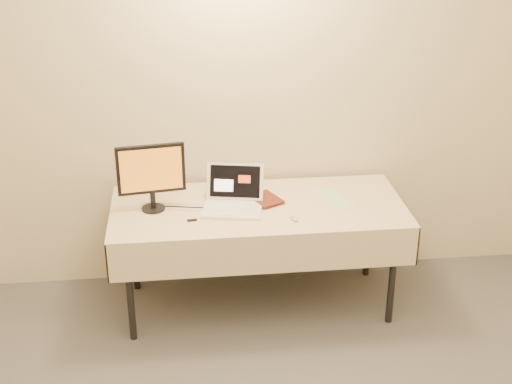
{
  "coord_description": "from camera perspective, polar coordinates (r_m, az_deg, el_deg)",
  "views": [
    {
      "loc": [
        -0.47,
        -1.99,
        2.7
      ],
      "look_at": [
        -0.02,
        1.99,
        0.86
      ],
      "focal_mm": 50.0,
      "sensor_mm": 36.0,
      "label": 1
    }
  ],
  "objects": [
    {
      "name": "back_wall",
      "position": [
        4.71,
        -0.45,
        8.02
      ],
      "size": [
        4.0,
        0.1,
        2.7
      ],
      "primitive_type": "cube",
      "color": "beige",
      "rests_on": "ground"
    },
    {
      "name": "table",
      "position": [
        4.54,
        0.18,
        -1.81
      ],
      "size": [
        1.86,
        0.81,
        0.74
      ],
      "color": "black",
      "rests_on": "ground"
    },
    {
      "name": "laptop",
      "position": [
        4.48,
        -1.82,
        -0.48
      ],
      "size": [
        0.42,
        0.41,
        0.24
      ],
      "rotation": [
        0.0,
        0.0,
        -0.2
      ],
      "color": "white",
      "rests_on": "table"
    },
    {
      "name": "monitor",
      "position": [
        4.41,
        -8.39,
        1.56
      ],
      "size": [
        0.42,
        0.16,
        0.43
      ],
      "rotation": [
        0.0,
        0.0,
        0.13
      ],
      "color": "black",
      "rests_on": "table"
    },
    {
      "name": "book",
      "position": [
        4.49,
        -0.14,
        0.31
      ],
      "size": [
        0.16,
        0.09,
        0.22
      ],
      "primitive_type": "imported",
      "rotation": [
        0.0,
        0.0,
        0.45
      ],
      "color": "maroon",
      "rests_on": "table"
    },
    {
      "name": "alarm_clock",
      "position": [
        4.7,
        -0.68,
        0.38
      ],
      "size": [
        0.15,
        0.1,
        0.06
      ],
      "rotation": [
        0.0,
        0.0,
        -0.35
      ],
      "color": "black",
      "rests_on": "table"
    },
    {
      "name": "clicker",
      "position": [
        4.34,
        3.07,
        -2.12
      ],
      "size": [
        0.06,
        0.08,
        0.02
      ],
      "primitive_type": "ellipsoid",
      "rotation": [
        0.0,
        0.0,
        0.37
      ],
      "color": "#B9B9BC",
      "rests_on": "table"
    },
    {
      "name": "paper_form",
      "position": [
        4.63,
        6.29,
        -0.53
      ],
      "size": [
        0.2,
        0.34,
        0.0
      ],
      "primitive_type": "cube",
      "rotation": [
        0.0,
        0.0,
        0.24
      ],
      "color": "#B5E3B8",
      "rests_on": "table"
    },
    {
      "name": "usb_dongle",
      "position": [
        4.34,
        -5.15,
        -2.26
      ],
      "size": [
        0.06,
        0.02,
        0.01
      ],
      "primitive_type": "cube",
      "rotation": [
        0.0,
        0.0,
        0.1
      ],
      "color": "black",
      "rests_on": "table"
    }
  ]
}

